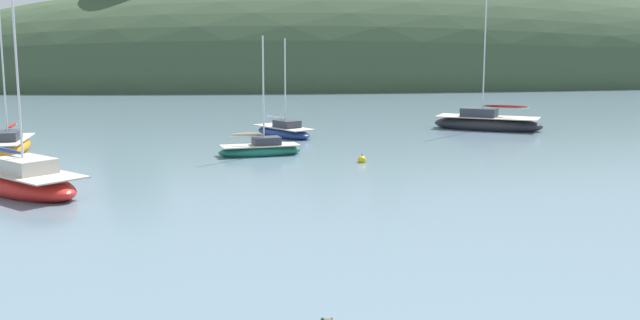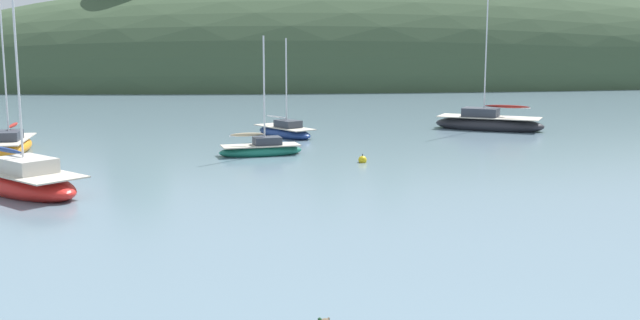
{
  "view_description": "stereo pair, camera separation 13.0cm",
  "coord_description": "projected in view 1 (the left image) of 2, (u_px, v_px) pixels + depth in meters",
  "views": [
    {
      "loc": [
        -4.83,
        -10.33,
        6.24
      ],
      "look_at": [
        0.0,
        20.0,
        1.2
      ],
      "focal_mm": 41.51,
      "sensor_mm": 36.0,
      "label": 1
    },
    {
      "loc": [
        -4.7,
        -10.35,
        6.24
      ],
      "look_at": [
        0.0,
        20.0,
        1.2
      ],
      "focal_mm": 41.51,
      "sensor_mm": 36.0,
      "label": 2
    }
  ],
  "objects": [
    {
      "name": "sailboat_navy_dinghy",
      "position": [
        284.0,
        131.0,
        47.79
      ],
      "size": [
        4.05,
        5.34,
        6.48
      ],
      "color": "navy",
      "rests_on": "ground"
    },
    {
      "name": "sailboat_orange_cutter",
      "position": [
        261.0,
        149.0,
        40.12
      ],
      "size": [
        4.74,
        2.19,
        6.58
      ],
      "color": "#196B56",
      "rests_on": "ground"
    },
    {
      "name": "sailboat_cream_ketch",
      "position": [
        487.0,
        123.0,
        51.47
      ],
      "size": [
        7.7,
        6.15,
        10.82
      ],
      "color": "#232328",
      "rests_on": "ground"
    },
    {
      "name": "sailboat_black_sloop",
      "position": [
        20.0,
        181.0,
        30.45
      ],
      "size": [
        6.77,
        7.21,
        9.76
      ],
      "color": "red",
      "rests_on": "ground"
    },
    {
      "name": "sailboat_blue_center",
      "position": [
        9.0,
        145.0,
        41.24
      ],
      "size": [
        2.21,
        5.95,
        8.33
      ],
      "color": "orange",
      "rests_on": "ground"
    },
    {
      "name": "mooring_buoy_outer",
      "position": [
        362.0,
        160.0,
        37.78
      ],
      "size": [
        0.44,
        0.44,
        0.54
      ],
      "color": "yellow",
      "rests_on": "ground"
    },
    {
      "name": "far_shoreline_hill",
      "position": [
        414.0,
        83.0,
        104.96
      ],
      "size": [
        150.0,
        36.0,
        31.78
      ],
      "color": "#384C33",
      "rests_on": "ground"
    }
  ]
}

